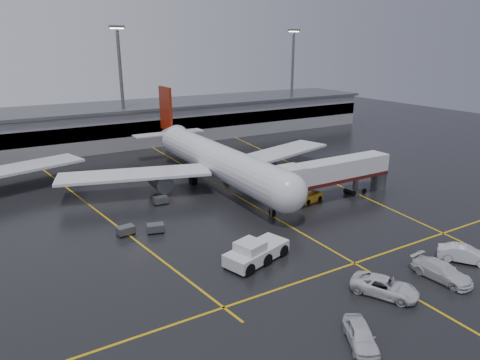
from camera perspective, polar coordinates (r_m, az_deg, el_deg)
ground at (r=62.91m, az=0.64°, el=-2.73°), size 220.00×220.00×0.00m
apron_line_centre at (r=62.91m, az=0.64°, el=-2.72°), size 0.25×90.00×0.02m
apron_line_stop at (r=47.15m, az=14.91°, el=-10.59°), size 60.00×0.25×0.02m
apron_line_left at (r=65.09m, az=-19.41°, el=-3.05°), size 9.99×69.35×0.02m
apron_line_right at (r=80.60m, az=7.91°, el=1.68°), size 7.57×69.64×0.02m
terminal at (r=104.50m, az=-13.25°, el=7.43°), size 122.00×19.00×8.60m
light_mast_mid at (r=96.20m, az=-15.46°, el=12.55°), size 3.00×1.20×25.45m
light_mast_right at (r=116.60m, az=6.94°, el=13.79°), size 3.00×1.20×25.45m
main_airliner at (r=69.75m, az=-3.50°, el=2.90°), size 48.80×45.60×14.10m
jet_bridge at (r=64.06m, az=12.60°, el=0.92°), size 19.90×3.40×6.05m
pushback_tractor at (r=45.48m, az=2.05°, el=-9.56°), size 8.00×5.09×2.66m
belt_loader at (r=63.36m, az=9.26°, el=-2.25°), size 3.99×2.30×2.40m
service_van_a at (r=42.22m, az=18.59°, el=-13.21°), size 5.23×6.53×1.65m
service_van_b at (r=46.71m, az=25.14°, el=-10.87°), size 2.76×6.02×1.71m
service_van_c at (r=51.24m, az=27.62°, el=-8.69°), size 4.57×5.35×1.74m
service_van_d at (r=35.72m, az=15.67°, el=-19.14°), size 3.96×5.03×1.60m
baggage_cart_a at (r=53.24m, az=-11.13°, el=-6.22°), size 2.27×1.77×1.12m
baggage_cart_b at (r=53.41m, az=-14.89°, el=-6.42°), size 2.14×1.52×1.12m
baggage_cart_c at (r=62.36m, az=-10.45°, el=-2.60°), size 2.07×1.42×1.12m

